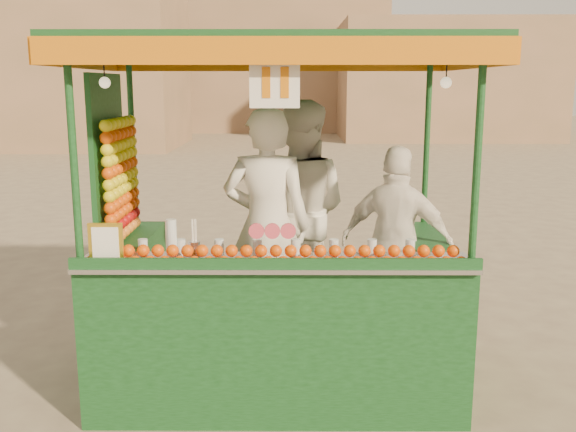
{
  "coord_description": "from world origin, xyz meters",
  "views": [
    {
      "loc": [
        0.28,
        -4.89,
        2.34
      ],
      "look_at": [
        0.26,
        0.04,
        1.33
      ],
      "focal_mm": 40.07,
      "sensor_mm": 36.0,
      "label": 1
    }
  ],
  "objects_px": {
    "juice_cart": "(268,281)",
    "vendor_middle": "(298,211)",
    "vendor_right": "(397,244)",
    "vendor_left": "(267,227)"
  },
  "relations": [
    {
      "from": "juice_cart",
      "to": "vendor_middle",
      "type": "bearing_deg",
      "value": 72.12
    },
    {
      "from": "vendor_right",
      "to": "vendor_left",
      "type": "bearing_deg",
      "value": 27.0
    },
    {
      "from": "vendor_middle",
      "to": "vendor_right",
      "type": "bearing_deg",
      "value": 163.27
    },
    {
      "from": "vendor_left",
      "to": "vendor_middle",
      "type": "xyz_separation_m",
      "value": [
        0.25,
        0.55,
        0.02
      ]
    },
    {
      "from": "juice_cart",
      "to": "vendor_right",
      "type": "relative_size",
      "value": 1.87
    },
    {
      "from": "vendor_middle",
      "to": "vendor_right",
      "type": "relative_size",
      "value": 1.22
    },
    {
      "from": "juice_cart",
      "to": "vendor_left",
      "type": "xyz_separation_m",
      "value": [
        -0.01,
        0.18,
        0.39
      ]
    },
    {
      "from": "juice_cart",
      "to": "vendor_left",
      "type": "height_order",
      "value": "juice_cart"
    },
    {
      "from": "vendor_left",
      "to": "vendor_middle",
      "type": "relative_size",
      "value": 0.98
    },
    {
      "from": "juice_cart",
      "to": "vendor_right",
      "type": "bearing_deg",
      "value": 14.31
    }
  ]
}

